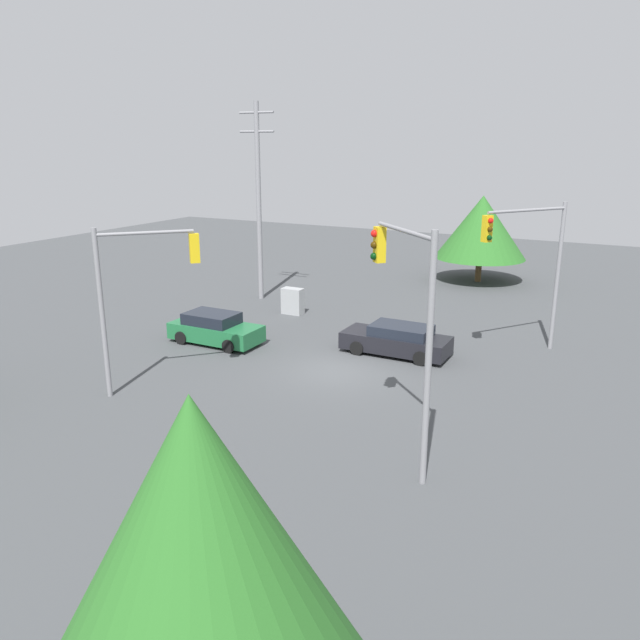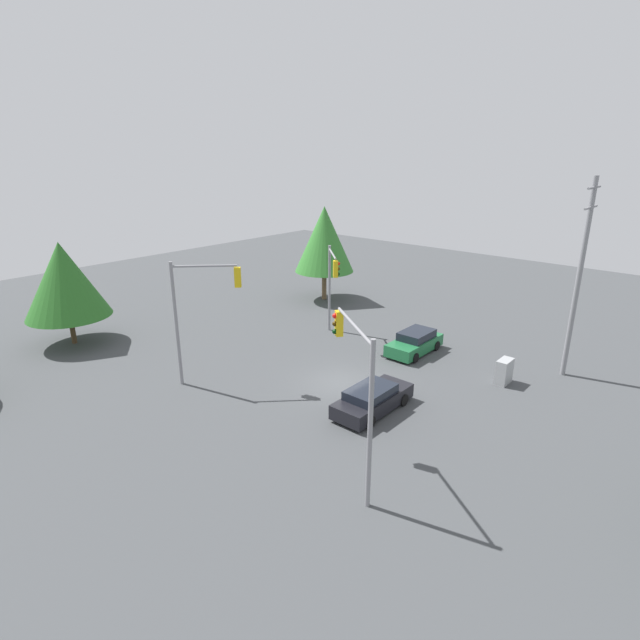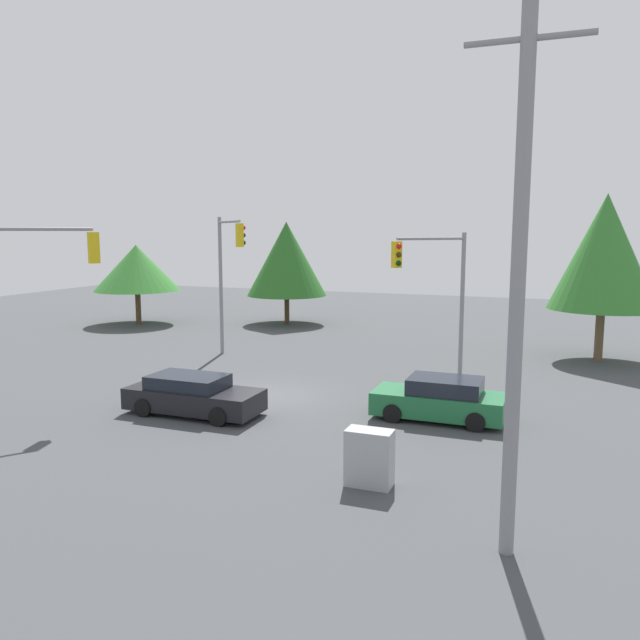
% 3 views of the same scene
% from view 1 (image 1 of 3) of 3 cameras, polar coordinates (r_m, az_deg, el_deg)
% --- Properties ---
extents(ground_plane, '(80.00, 80.00, 0.00)m').
position_cam_1_polar(ground_plane, '(25.29, 1.63, -4.66)').
color(ground_plane, '#424447').
extents(sedan_green, '(4.25, 1.94, 1.41)m').
position_cam_1_polar(sedan_green, '(28.91, -9.57, -0.80)').
color(sedan_green, '#1E6638').
rests_on(sedan_green, ground_plane).
extents(sedan_dark, '(4.64, 1.95, 1.34)m').
position_cam_1_polar(sedan_dark, '(27.21, 7.04, -1.82)').
color(sedan_dark, black).
rests_on(sedan_dark, ground_plane).
extents(traffic_signal_main, '(2.71, 2.67, 6.87)m').
position_cam_1_polar(traffic_signal_main, '(17.01, 8.02, 1.33)').
color(traffic_signal_main, gray).
rests_on(traffic_signal_main, ground_plane).
extents(traffic_signal_cross, '(2.60, 2.74, 6.12)m').
position_cam_1_polar(traffic_signal_cross, '(22.95, -16.12, 3.44)').
color(traffic_signal_cross, gray).
rests_on(traffic_signal_cross, ground_plane).
extents(traffic_signal_aux, '(2.72, 3.69, 6.49)m').
position_cam_1_polar(traffic_signal_aux, '(27.57, 18.77, 5.85)').
color(traffic_signal_aux, gray).
rests_on(traffic_signal_aux, ground_plane).
extents(utility_pole_tall, '(2.20, 0.28, 11.06)m').
position_cam_1_polar(utility_pole_tall, '(36.11, -5.63, 11.01)').
color(utility_pole_tall, gray).
rests_on(utility_pole_tall, ground_plane).
extents(electrical_cabinet, '(1.13, 0.61, 1.40)m').
position_cam_1_polar(electrical_cabinet, '(33.40, -2.51, 1.74)').
color(electrical_cabinet, '#9EA0A3').
rests_on(electrical_cabinet, ground_plane).
extents(tree_far, '(5.85, 5.85, 5.61)m').
position_cam_1_polar(tree_far, '(42.14, 14.55, 8.22)').
color(tree_far, brown).
rests_on(tree_far, ground_plane).
extents(tree_behind, '(5.31, 5.31, 6.81)m').
position_cam_1_polar(tree_behind, '(6.88, -10.64, -25.84)').
color(tree_behind, '#4C3823').
rests_on(tree_behind, ground_plane).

